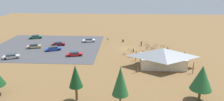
% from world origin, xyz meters
% --- Properties ---
extents(ground, '(160.00, 160.00, 0.00)m').
position_xyz_m(ground, '(0.00, 0.00, 0.00)').
color(ground, brown).
rests_on(ground, ground).
extents(parking_lot_asphalt, '(35.83, 31.16, 0.05)m').
position_xyz_m(parking_lot_asphalt, '(27.20, -0.97, 0.03)').
color(parking_lot_asphalt, '#424247').
rests_on(parking_lot_asphalt, ground).
extents(bike_pavilion, '(13.63, 8.58, 5.05)m').
position_xyz_m(bike_pavilion, '(-8.93, 14.89, 2.83)').
color(bike_pavilion, beige).
rests_on(bike_pavilion, ground).
extents(trash_bin, '(0.60, 0.60, 0.90)m').
position_xyz_m(trash_bin, '(1.46, -8.77, 0.45)').
color(trash_bin, brown).
rests_on(trash_bin, ground).
extents(lot_sign, '(0.56, 0.08, 2.20)m').
position_xyz_m(lot_sign, '(6.86, -5.37, 1.41)').
color(lot_sign, '#99999E').
rests_on(lot_sign, ground).
extents(pine_east, '(2.53, 2.53, 7.03)m').
position_xyz_m(pine_east, '(9.83, 32.69, 4.84)').
color(pine_east, brown).
rests_on(pine_east, ground).
extents(pine_mideast, '(2.96, 2.96, 7.42)m').
position_xyz_m(pine_mideast, '(1.66, 33.95, 4.76)').
color(pine_mideast, brown).
rests_on(pine_mideast, ground).
extents(pine_west, '(3.98, 3.98, 6.93)m').
position_xyz_m(pine_west, '(-13.08, 31.45, 4.59)').
color(pine_west, brown).
rests_on(pine_west, ground).
extents(bicycle_silver_trailside, '(1.60, 0.73, 0.79)m').
position_xyz_m(bicycle_silver_trailside, '(-8.83, -1.45, 0.36)').
color(bicycle_silver_trailside, black).
rests_on(bicycle_silver_trailside, ground).
extents(bicycle_black_yard_right, '(1.62, 0.48, 0.81)m').
position_xyz_m(bicycle_black_yard_right, '(-12.18, -2.76, 0.36)').
color(bicycle_black_yard_right, black).
rests_on(bicycle_black_yard_right, ground).
extents(bicycle_red_front_row, '(1.69, 0.49, 0.88)m').
position_xyz_m(bicycle_red_front_row, '(-4.51, 4.04, 0.39)').
color(bicycle_red_front_row, black).
rests_on(bicycle_red_front_row, ground).
extents(bicycle_white_yard_front, '(1.19, 1.32, 0.89)m').
position_xyz_m(bicycle_white_yard_front, '(-9.89, -3.90, 0.38)').
color(bicycle_white_yard_front, black).
rests_on(bicycle_white_yard_front, ground).
extents(bicycle_blue_near_sign, '(1.06, 1.43, 0.86)m').
position_xyz_m(bicycle_blue_near_sign, '(-7.93, 0.50, 0.39)').
color(bicycle_blue_near_sign, black).
rests_on(bicycle_blue_near_sign, ground).
extents(bicycle_orange_lone_west, '(1.49, 0.80, 0.84)m').
position_xyz_m(bicycle_orange_lone_west, '(-6.71, -4.70, 0.36)').
color(bicycle_orange_lone_west, black).
rests_on(bicycle_orange_lone_west, ground).
extents(bicycle_teal_yard_left, '(1.55, 0.85, 0.90)m').
position_xyz_m(bicycle_teal_yard_left, '(-0.61, 1.78, 0.39)').
color(bicycle_teal_yard_left, black).
rests_on(bicycle_teal_yard_left, ground).
extents(bicycle_green_yard_center, '(0.62, 1.64, 0.84)m').
position_xyz_m(bicycle_green_yard_center, '(-6.46, -0.41, 0.39)').
color(bicycle_green_yard_center, black).
rests_on(bicycle_green_yard_center, ground).
extents(bicycle_yellow_edge_north, '(0.90, 1.39, 0.82)m').
position_xyz_m(bicycle_yellow_edge_north, '(0.90, 6.22, 0.36)').
color(bicycle_yellow_edge_north, black).
rests_on(bicycle_yellow_edge_north, ground).
extents(bicycle_purple_lone_east, '(1.66, 0.52, 0.79)m').
position_xyz_m(bicycle_purple_lone_east, '(-0.84, 8.67, 0.36)').
color(bicycle_purple_lone_east, black).
rests_on(bicycle_purple_lone_east, ground).
extents(bicycle_silver_by_bin, '(1.30, 1.21, 0.81)m').
position_xyz_m(bicycle_silver_by_bin, '(-4.13, 6.84, 0.35)').
color(bicycle_silver_by_bin, black).
rests_on(bicycle_silver_by_bin, ground).
extents(bicycle_black_near_porch, '(1.02, 1.35, 0.81)m').
position_xyz_m(bicycle_black_near_porch, '(-7.28, -2.61, 0.35)').
color(bicycle_black_near_porch, black).
rests_on(bicycle_black_near_porch, ground).
extents(car_green_inner_stall, '(4.96, 3.42, 1.36)m').
position_xyz_m(car_green_inner_stall, '(35.53, -11.59, 0.73)').
color(car_green_inner_stall, '#1E6B3D').
rests_on(car_green_inner_stall, parking_lot_asphalt).
extents(car_white_aisle_side, '(4.80, 2.89, 1.29)m').
position_xyz_m(car_white_aisle_side, '(14.00, -7.85, 0.70)').
color(car_white_aisle_side, white).
rests_on(car_white_aisle_side, parking_lot_asphalt).
extents(car_red_second_row, '(4.91, 2.93, 1.30)m').
position_xyz_m(car_red_second_row, '(15.84, 7.78, 0.70)').
color(car_red_second_row, red).
rests_on(car_red_second_row, parking_lot_asphalt).
extents(car_silver_front_row, '(4.87, 3.40, 1.33)m').
position_xyz_m(car_silver_front_row, '(33.53, 11.15, 0.72)').
color(car_silver_front_row, '#BCBCC1').
rests_on(car_silver_front_row, parking_lot_asphalt).
extents(car_blue_end_stall, '(5.07, 3.55, 1.38)m').
position_xyz_m(car_blue_end_stall, '(23.82, 3.16, 0.73)').
color(car_blue_end_stall, '#1E42B2').
rests_on(car_blue_end_stall, parking_lot_asphalt).
extents(car_maroon_back_corner, '(4.70, 2.71, 1.31)m').
position_xyz_m(car_maroon_back_corner, '(23.83, -2.64, 0.71)').
color(car_maroon_back_corner, maroon).
rests_on(car_maroon_back_corner, parking_lot_asphalt).
extents(car_tan_far_end, '(4.73, 2.98, 1.44)m').
position_xyz_m(car_tan_far_end, '(31.01, 0.86, 0.76)').
color(car_tan_far_end, tan).
rests_on(car_tan_far_end, parking_lot_asphalt).
extents(visitor_at_bikes, '(0.38, 0.36, 1.70)m').
position_xyz_m(visitor_at_bikes, '(-4.88, -4.05, 0.89)').
color(visitor_at_bikes, '#2D3347').
rests_on(visitor_at_bikes, ground).
extents(visitor_near_lot, '(0.36, 0.36, 1.78)m').
position_xyz_m(visitor_near_lot, '(-12.98, 1.02, 0.94)').
color(visitor_near_lot, '#2D3347').
rests_on(visitor_near_lot, ground).
extents(visitor_by_pavilion, '(0.37, 0.40, 1.75)m').
position_xyz_m(visitor_by_pavilion, '(-1.85, 3.01, 0.92)').
color(visitor_by_pavilion, '#2D3347').
rests_on(visitor_by_pavilion, ground).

